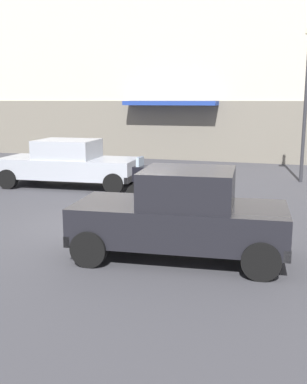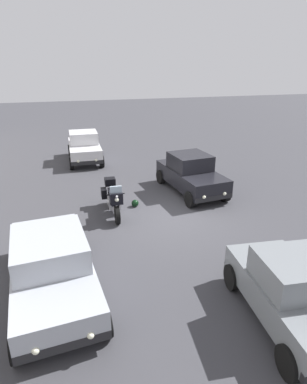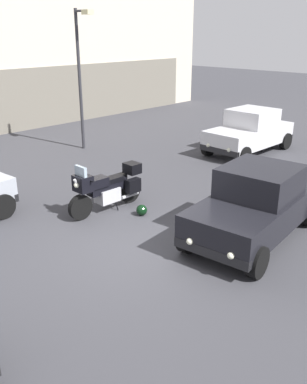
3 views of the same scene
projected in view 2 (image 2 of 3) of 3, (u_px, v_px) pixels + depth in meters
name	position (u px, v px, depth m)	size (l,w,h in m)	color
ground_plane	(169.00, 215.00, 12.00)	(80.00, 80.00, 0.00)	#38383D
motorcycle	(113.00, 198.00, 11.94)	(2.26, 0.77, 1.36)	black
helmet	(135.00, 203.00, 12.68)	(0.28, 0.28, 0.28)	black
car_hatchback_near	(84.00, 147.00, 18.36)	(3.91, 1.85, 1.64)	silver
car_sedan_far	(52.00, 265.00, 7.72)	(4.68, 2.25, 1.56)	#9EA3AD
car_compact_side	(292.00, 291.00, 6.84)	(3.59, 2.01, 1.56)	slate
car_wagon_end	(191.00, 174.00, 13.95)	(3.99, 2.12, 1.64)	black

